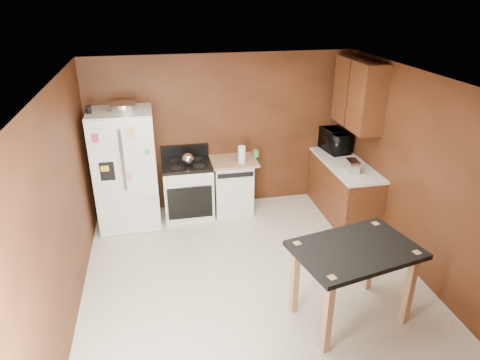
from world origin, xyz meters
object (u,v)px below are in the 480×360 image
object	(u,v)px
paper_towel	(242,154)
refrigerator	(126,169)
pen_cup	(89,110)
green_canister	(256,153)
gas_range	(188,189)
roasting_pan	(123,106)
island	(355,259)
dishwasher	(232,185)
toaster	(352,166)
kettle	(188,159)
microwave	(334,141)

from	to	relation	value
paper_towel	refrigerator	bearing A→B (deg)	178.53
pen_cup	green_canister	size ratio (longest dim) A/B	0.97
pen_cup	paper_towel	bearing A→B (deg)	0.19
paper_towel	gas_range	xyz separation A→B (m)	(-0.86, 0.11, -0.56)
roasting_pan	gas_range	xyz separation A→B (m)	(0.85, 0.01, -1.39)
green_canister	refrigerator	distance (m)	2.05
green_canister	island	distance (m)	2.85
green_canister	dishwasher	xyz separation A→B (m)	(-0.41, -0.07, -0.49)
paper_towel	toaster	distance (m)	1.67
toaster	dishwasher	xyz separation A→B (m)	(-1.65, 0.84, -0.54)
kettle	paper_towel	bearing A→B (deg)	-3.61
toaster	roasting_pan	bearing A→B (deg)	172.40
paper_towel	green_canister	world-z (taller)	paper_towel
pen_cup	refrigerator	world-z (taller)	pen_cup
green_canister	gas_range	bearing A→B (deg)	-175.24
refrigerator	gas_range	world-z (taller)	refrigerator
pen_cup	dishwasher	xyz separation A→B (m)	(2.03, 0.14, -1.40)
pen_cup	refrigerator	distance (m)	1.03
kettle	dishwasher	size ratio (longest dim) A/B	0.21
roasting_pan	microwave	bearing A→B (deg)	1.87
green_canister	refrigerator	world-z (taller)	refrigerator
kettle	paper_towel	xyz separation A→B (m)	(0.83, -0.05, 0.03)
roasting_pan	gas_range	bearing A→B (deg)	0.98
microwave	dishwasher	bearing A→B (deg)	84.41
roasting_pan	refrigerator	size ratio (longest dim) A/B	0.22
pen_cup	toaster	distance (m)	3.84
refrigerator	gas_range	distance (m)	1.01
refrigerator	kettle	bearing A→B (deg)	0.45
paper_towel	refrigerator	distance (m)	1.77
toaster	island	world-z (taller)	toaster
refrigerator	gas_range	size ratio (longest dim) A/B	1.64
pen_cup	refrigerator	bearing A→B (deg)	7.53
green_canister	pen_cup	bearing A→B (deg)	-175.14
roasting_pan	paper_towel	bearing A→B (deg)	-3.07
microwave	dishwasher	distance (m)	1.85
paper_towel	gas_range	world-z (taller)	paper_towel
toaster	kettle	bearing A→B (deg)	168.38
pen_cup	green_canister	distance (m)	2.61
microwave	gas_range	world-z (taller)	microwave
green_canister	kettle	bearing A→B (deg)	-172.42
kettle	dishwasher	world-z (taller)	kettle
paper_towel	microwave	distance (m)	1.62
roasting_pan	dishwasher	world-z (taller)	roasting_pan
toaster	green_canister	bearing A→B (deg)	150.12
microwave	toaster	bearing A→B (deg)	166.15
dishwasher	island	bearing A→B (deg)	-73.49
kettle	island	bearing A→B (deg)	-60.47
green_canister	toaster	size ratio (longest dim) A/B	0.44
gas_range	green_canister	bearing A→B (deg)	4.76
green_canister	gas_range	size ratio (longest dim) A/B	0.10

